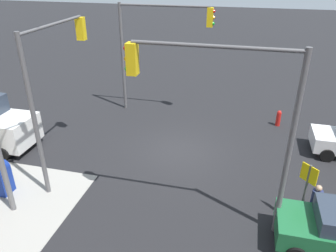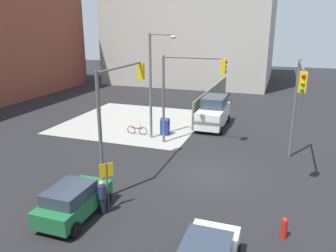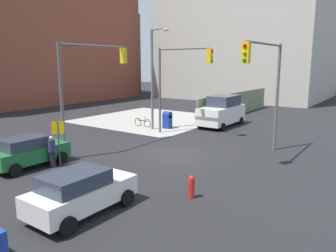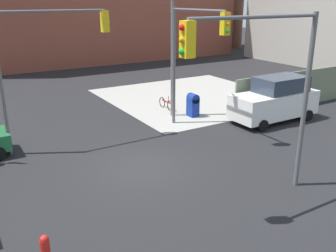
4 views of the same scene
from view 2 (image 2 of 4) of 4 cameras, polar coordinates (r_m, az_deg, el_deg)
ground_plane at (r=19.80m, az=7.19°, el=-8.37°), size 120.00×120.00×0.00m
sidewalk_corner at (r=30.55m, az=-5.84°, el=0.81°), size 12.00×12.00×0.01m
construction_fence at (r=35.15m, az=7.74°, el=4.87°), size 16.31×0.12×2.40m
building_loft_east at (r=55.36m, az=4.82°, el=17.14°), size 20.00×24.00×17.50m
smokestack at (r=59.16m, az=-15.94°, el=14.91°), size 1.80×1.80×14.10m
traffic_signal_nw_corner at (r=17.53m, az=-8.56°, el=4.26°), size 5.39×0.36×6.50m
traffic_signal_se_corner at (r=20.34m, az=21.66°, el=5.02°), size 5.55×0.36×6.50m
traffic_signal_ne_corner at (r=23.28m, az=3.25°, el=7.38°), size 0.36×4.63×6.50m
street_lamp_corner at (r=24.62m, az=-2.52°, el=8.20°), size 1.45×2.43×8.00m
warning_sign_two_way at (r=15.70m, az=-10.61°, el=-8.92°), size 0.48×0.48×2.40m
mailbox_blue at (r=26.39m, az=-0.53°, el=0.04°), size 0.56×0.64×1.43m
fire_hydrant at (r=14.88m, az=19.57°, el=-16.32°), size 0.26×0.26×0.94m
coupe_green at (r=15.84m, az=-16.15°, el=-12.34°), size 3.92×2.02×1.62m
van_white_delivery at (r=28.85m, az=7.93°, el=2.40°), size 5.40×2.32×2.62m
pedestrian_crossing at (r=15.77m, az=-11.36°, el=-11.99°), size 0.36×0.36×1.67m
bicycle_leaning_on_fence at (r=26.77m, az=-5.39°, el=-0.73°), size 0.05×1.75×0.97m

